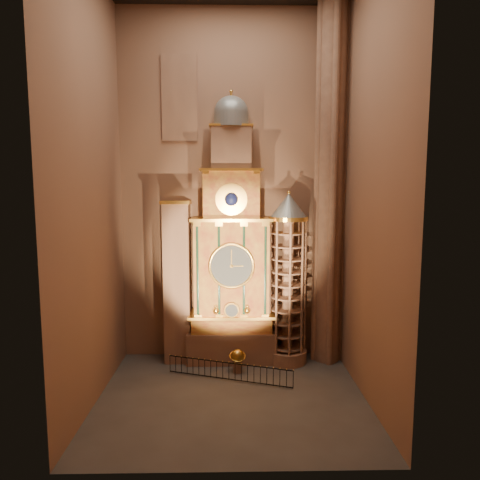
{
  "coord_description": "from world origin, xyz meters",
  "views": [
    {
      "loc": [
        0.02,
        -21.38,
        10.89
      ],
      "look_at": [
        0.49,
        3.0,
        7.99
      ],
      "focal_mm": 32.0,
      "sensor_mm": 36.0,
      "label": 1
    }
  ],
  "objects_px": {
    "stair_turret": "(288,280)",
    "celestial_globe": "(238,359)",
    "portrait_tower": "(177,281)",
    "astronomical_clock": "(231,257)",
    "iron_railing": "(229,371)"
  },
  "relations": [
    {
      "from": "celestial_globe",
      "to": "stair_turret",
      "type": "bearing_deg",
      "value": 26.86
    },
    {
      "from": "stair_turret",
      "to": "iron_railing",
      "type": "xyz_separation_m",
      "value": [
        -3.66,
        -2.73,
        -4.71
      ]
    },
    {
      "from": "astronomical_clock",
      "to": "celestial_globe",
      "type": "relative_size",
      "value": 11.83
    },
    {
      "from": "portrait_tower",
      "to": "stair_turret",
      "type": "distance_m",
      "value": 6.91
    },
    {
      "from": "stair_turret",
      "to": "iron_railing",
      "type": "distance_m",
      "value": 6.56
    },
    {
      "from": "stair_turret",
      "to": "celestial_globe",
      "type": "bearing_deg",
      "value": -153.14
    },
    {
      "from": "portrait_tower",
      "to": "celestial_globe",
      "type": "xyz_separation_m",
      "value": [
        3.75,
        -1.88,
        -4.3
      ]
    },
    {
      "from": "stair_turret",
      "to": "astronomical_clock",
      "type": "bearing_deg",
      "value": 175.7
    },
    {
      "from": "portrait_tower",
      "to": "celestial_globe",
      "type": "distance_m",
      "value": 6.01
    },
    {
      "from": "celestial_globe",
      "to": "iron_railing",
      "type": "bearing_deg",
      "value": -114.22
    },
    {
      "from": "astronomical_clock",
      "to": "stair_turret",
      "type": "xyz_separation_m",
      "value": [
        3.5,
        -0.26,
        -1.41
      ]
    },
    {
      "from": "celestial_globe",
      "to": "iron_railing",
      "type": "distance_m",
      "value": 1.28
    },
    {
      "from": "portrait_tower",
      "to": "celestial_globe",
      "type": "height_order",
      "value": "portrait_tower"
    },
    {
      "from": "portrait_tower",
      "to": "stair_turret",
      "type": "xyz_separation_m",
      "value": [
        6.9,
        -0.28,
        0.12
      ]
    },
    {
      "from": "astronomical_clock",
      "to": "portrait_tower",
      "type": "xyz_separation_m",
      "value": [
        -3.4,
        0.02,
        -1.53
      ]
    }
  ]
}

